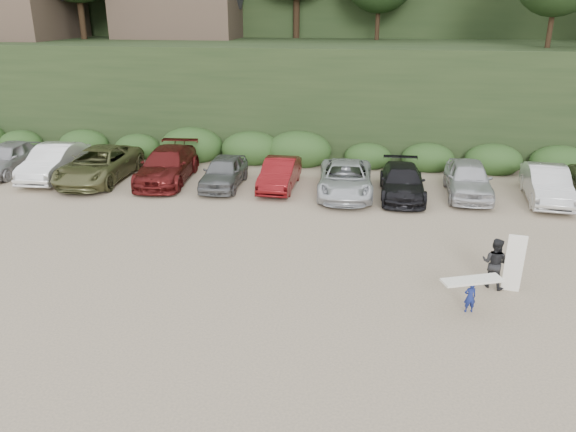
# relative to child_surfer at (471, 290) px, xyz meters

# --- Properties ---
(ground) EXTENTS (120.00, 120.00, 0.00)m
(ground) POSITION_rel_child_surfer_xyz_m (-4.35, 0.36, -0.70)
(ground) COLOR tan
(ground) RESTS_ON ground
(parked_cars) EXTENTS (39.44, 6.13, 1.64)m
(parked_cars) POSITION_rel_child_surfer_xyz_m (-4.01, 10.39, 0.06)
(parked_cars) COLOR #A2A2A7
(parked_cars) RESTS_ON ground
(child_surfer) EXTENTS (1.77, 1.06, 1.03)m
(child_surfer) POSITION_rel_child_surfer_xyz_m (0.00, 0.00, 0.00)
(child_surfer) COLOR navy
(child_surfer) RESTS_ON ground
(adult_surfer) EXTENTS (1.25, 0.90, 1.88)m
(adult_surfer) POSITION_rel_child_surfer_xyz_m (0.96, 1.66, 0.11)
(adult_surfer) COLOR black
(adult_surfer) RESTS_ON ground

